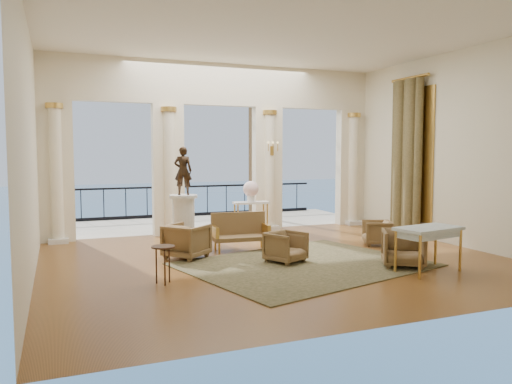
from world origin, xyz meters
name	(u,v)px	position (x,y,z in m)	size (l,w,h in m)	color
floor	(278,260)	(0.00, 0.00, 0.00)	(9.00, 9.00, 0.00)	#4C2F14
room_walls	(305,112)	(0.00, -1.12, 2.88)	(9.00, 9.00, 9.00)	#EAE3C4
arcade	(220,136)	(0.00, 3.82, 2.58)	(9.00, 0.56, 4.50)	#FDF0C9
terrace	(201,224)	(0.00, 5.80, -0.05)	(10.00, 3.60, 0.10)	#ACA591
balustrade	(188,204)	(0.00, 7.40, 0.41)	(9.00, 0.06, 1.03)	black
palm_tree	(252,94)	(2.00, 6.60, 4.09)	(2.00, 2.00, 4.50)	#4C3823
sea	(92,213)	(0.00, 60.00, -6.00)	(160.00, 160.00, 0.00)	#1E5880
curtain	(406,158)	(4.28, 1.50, 2.02)	(0.33, 1.40, 4.09)	#494525
window_frame	(412,155)	(4.47, 1.50, 2.10)	(0.04, 1.60, 3.40)	gold
wall_sconce	(272,150)	(1.40, 3.51, 2.23)	(0.30, 0.11, 0.33)	gold
rug	(305,264)	(0.29, -0.59, 0.01)	(4.35, 3.38, 0.02)	#2C341B
armchair_a	(286,245)	(0.05, -0.25, 0.34)	(0.66, 0.62, 0.68)	#4D381E
armchair_b	(403,247)	(1.96, -1.41, 0.39)	(0.75, 0.71, 0.78)	#4D381E
armchair_c	(377,231)	(2.82, 0.62, 0.32)	(0.62, 0.58, 0.64)	#4D381E
armchair_d	(187,239)	(-1.66, 0.86, 0.39)	(0.76, 0.71, 0.78)	#4D381E
settee	(240,231)	(-0.35, 1.30, 0.41)	(1.29, 0.64, 0.82)	#4D381E
game_table	(429,232)	(2.12, -1.91, 0.74)	(1.29, 0.85, 0.82)	#A0B9C5
pedestal	(184,223)	(-1.50, 1.80, 0.59)	(0.67, 0.67, 1.22)	silver
statue	(183,171)	(-1.50, 1.80, 1.76)	(0.39, 0.26, 1.07)	black
console_table	(251,207)	(0.60, 3.05, 0.72)	(0.94, 0.42, 0.87)	silver
urn	(251,190)	(0.60, 3.05, 1.18)	(0.41, 0.41, 0.54)	white
side_table	(163,251)	(-2.50, -0.94, 0.54)	(0.39, 0.39, 0.63)	black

